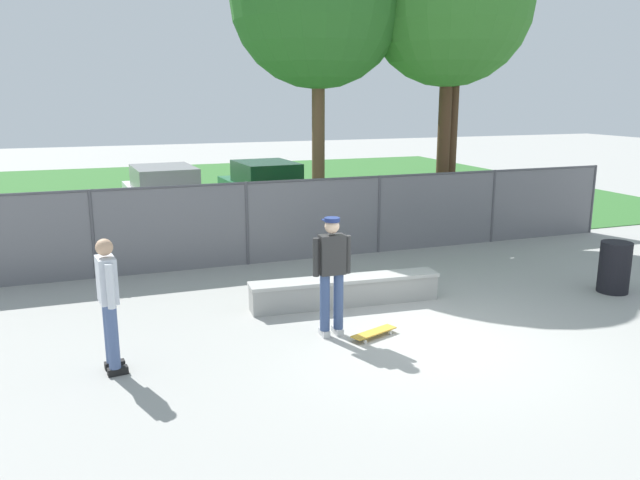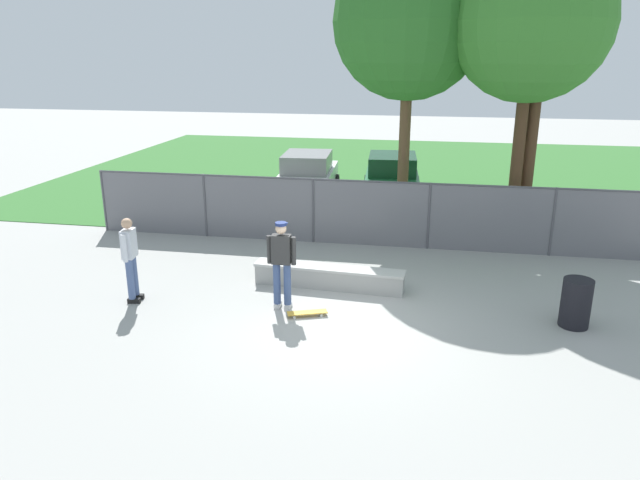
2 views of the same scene
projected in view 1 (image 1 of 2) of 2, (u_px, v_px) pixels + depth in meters
The scene contains 11 objects.
ground_plane at pixel (429, 339), 9.41m from camera, with size 80.00×80.00×0.00m, color #9E9E99.
grass_strip at pixel (224, 192), 23.49m from camera, with size 27.61×20.00×0.02m, color #336B2D.
concrete_ledge at pixel (345, 291), 10.91m from camera, with size 3.41×0.71×0.49m.
skateboarder at pixel (332, 271), 9.31m from camera, with size 0.60×0.31×1.84m.
skateboard at pixel (374, 333), 9.45m from camera, with size 0.82×0.47×0.09m.
chainlink_fence at pixel (315, 215), 13.85m from camera, with size 15.68×0.07×1.80m.
tree_near_right at pixel (450, 3), 14.95m from camera, with size 4.01×4.01×7.79m.
car_white at pixel (164, 195), 17.52m from camera, with size 2.22×4.31×1.66m.
car_green at pixel (265, 189), 18.71m from camera, with size 2.22×4.31×1.66m.
bystander at pixel (109, 300), 8.06m from camera, with size 0.31×0.60×1.82m.
trash_bin at pixel (615, 267), 11.54m from camera, with size 0.56×0.56×0.95m, color black.
Camera 1 is at (-4.57, -7.72, 3.60)m, focal length 34.93 mm.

